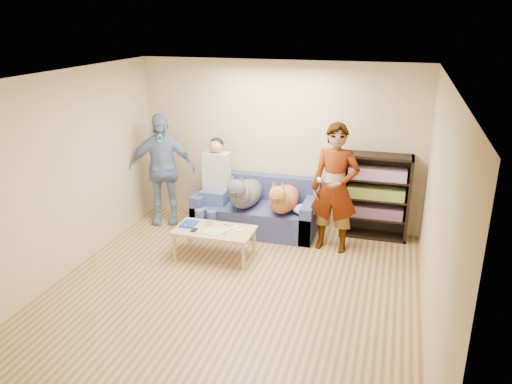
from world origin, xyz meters
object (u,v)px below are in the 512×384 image
(person_standing_right, at_px, (335,188))
(dog_gray, at_px, (245,193))
(dog_tan, at_px, (283,199))
(person_seated, at_px, (215,181))
(notebook_blue, at_px, (189,224))
(coffee_table, at_px, (214,232))
(bookshelf, at_px, (376,194))
(camera_silver, at_px, (209,223))
(sofa, at_px, (257,212))
(person_standing_left, at_px, (162,169))

(person_standing_right, relative_size, dog_gray, 1.47)
(dog_tan, bearing_deg, person_seated, 175.38)
(person_seated, bearing_deg, dog_tan, -4.62)
(notebook_blue, xyz_separation_m, dog_tan, (1.17, 0.84, 0.20))
(notebook_blue, relative_size, coffee_table, 0.24)
(bookshelf, bearing_deg, notebook_blue, -152.56)
(camera_silver, distance_m, coffee_table, 0.18)
(person_standing_right, height_order, sofa, person_standing_right)
(person_standing_left, relative_size, sofa, 0.95)
(notebook_blue, bearing_deg, camera_silver, 14.04)
(person_standing_right, bearing_deg, sofa, 168.56)
(camera_silver, height_order, coffee_table, camera_silver)
(person_seated, relative_size, bookshelf, 1.13)
(dog_gray, bearing_deg, coffee_table, -99.76)
(sofa, height_order, bookshelf, bookshelf)
(notebook_blue, distance_m, dog_gray, 1.06)
(dog_tan, distance_m, bookshelf, 1.40)
(notebook_blue, bearing_deg, dog_tan, 35.78)
(dog_tan, bearing_deg, dog_gray, 177.16)
(person_standing_left, distance_m, camera_silver, 1.48)
(person_standing_right, xyz_separation_m, camera_silver, (-1.67, -0.61, -0.48))
(dog_gray, bearing_deg, person_seated, 173.27)
(person_standing_right, bearing_deg, bookshelf, 53.98)
(camera_silver, height_order, sofa, sofa)
(sofa, xyz_separation_m, bookshelf, (1.80, 0.23, 0.40))
(dog_gray, distance_m, dog_tan, 0.61)
(dog_tan, bearing_deg, sofa, 155.52)
(person_seated, height_order, dog_tan, person_seated)
(person_standing_right, height_order, dog_tan, person_standing_right)
(dog_tan, height_order, coffee_table, dog_tan)
(sofa, xyz_separation_m, coffee_table, (-0.29, -1.11, 0.09))
(dog_gray, bearing_deg, bookshelf, 12.28)
(notebook_blue, bearing_deg, dog_gray, 57.38)
(sofa, height_order, coffee_table, sofa)
(camera_silver, xyz_separation_m, sofa, (0.41, 0.99, -0.16))
(person_seated, distance_m, dog_gray, 0.53)
(dog_gray, xyz_separation_m, bookshelf, (1.93, 0.42, 0.03))
(sofa, xyz_separation_m, dog_tan, (0.48, -0.22, 0.36))
(sofa, bearing_deg, coffee_table, -104.75)
(person_seated, height_order, bookshelf, person_seated)
(person_standing_left, height_order, dog_tan, person_standing_left)
(person_standing_right, bearing_deg, person_standing_left, -179.45)
(sofa, relative_size, coffee_table, 1.73)
(coffee_table, bearing_deg, person_standing_left, 142.17)
(person_standing_right, height_order, person_standing_left, person_standing_right)
(sofa, relative_size, bookshelf, 1.46)
(camera_silver, relative_size, dog_tan, 0.09)
(sofa, bearing_deg, camera_silver, -112.60)
(notebook_blue, height_order, dog_gray, dog_gray)
(camera_silver, xyz_separation_m, dog_tan, (0.89, 0.77, 0.19))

